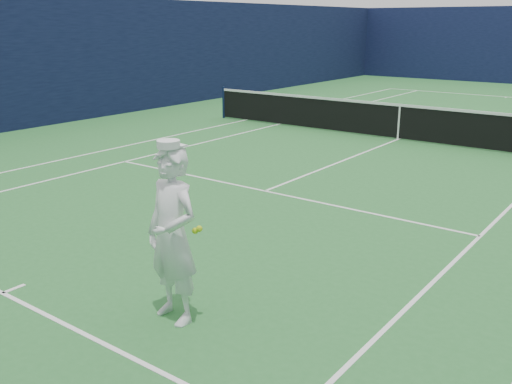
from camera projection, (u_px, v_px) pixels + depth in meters
ground at (398, 140)px, 16.09m from camera, size 80.00×80.00×0.00m
court_markings at (398, 139)px, 16.09m from camera, size 11.03×23.83×0.01m
windscreen_fence at (403, 67)px, 15.52m from camera, size 20.12×36.12×4.00m
tennis_net at (399, 120)px, 15.93m from camera, size 12.88×0.09×1.07m
tennis_player at (172, 235)px, 6.11m from camera, size 0.79×0.57×2.03m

